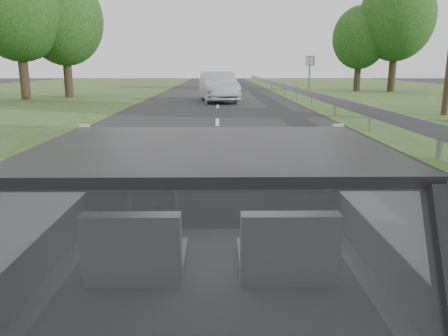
{
  "coord_description": "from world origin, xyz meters",
  "views": [
    {
      "loc": [
        0.04,
        -2.46,
        1.8
      ],
      "look_at": [
        0.08,
        0.53,
        1.11
      ],
      "focal_mm": 35.0,
      "sensor_mm": 36.0,
      "label": 1
    }
  ],
  "objects_px": {
    "cat": "(229,167)",
    "highway_sign": "(309,76)",
    "subject_car": "(212,250)",
    "other_car": "(218,87)"
  },
  "relations": [
    {
      "from": "other_car",
      "to": "subject_car",
      "type": "bearing_deg",
      "value": -97.42
    },
    {
      "from": "subject_car",
      "to": "other_car",
      "type": "distance_m",
      "value": 20.89
    },
    {
      "from": "other_car",
      "to": "highway_sign",
      "type": "bearing_deg",
      "value": 35.04
    },
    {
      "from": "subject_car",
      "to": "highway_sign",
      "type": "height_order",
      "value": "highway_sign"
    },
    {
      "from": "cat",
      "to": "highway_sign",
      "type": "xyz_separation_m",
      "value": [
        5.81,
        25.62,
        0.15
      ]
    },
    {
      "from": "subject_car",
      "to": "other_car",
      "type": "xyz_separation_m",
      "value": [
        0.03,
        20.89,
        0.05
      ]
    },
    {
      "from": "other_car",
      "to": "highway_sign",
      "type": "relative_size",
      "value": 1.91
    },
    {
      "from": "subject_car",
      "to": "cat",
      "type": "xyz_separation_m",
      "value": [
        0.11,
        0.64,
        0.37
      ]
    },
    {
      "from": "subject_car",
      "to": "cat",
      "type": "height_order",
      "value": "subject_car"
    },
    {
      "from": "subject_car",
      "to": "highway_sign",
      "type": "distance_m",
      "value": 26.92
    }
  ]
}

